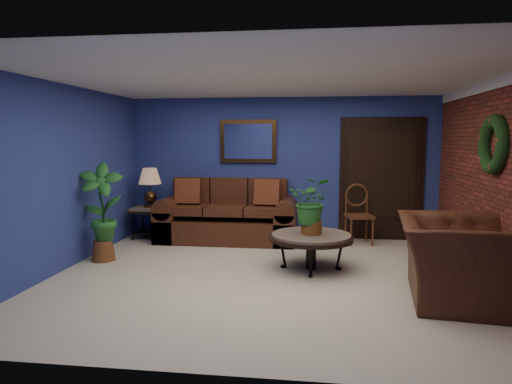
# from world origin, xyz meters

# --- Properties ---
(floor) EXTENTS (5.50, 5.50, 0.00)m
(floor) POSITION_xyz_m (0.00, 0.00, 0.00)
(floor) COLOR beige
(floor) RESTS_ON ground
(wall_back) EXTENTS (5.50, 0.04, 2.50)m
(wall_back) POSITION_xyz_m (0.00, 2.50, 1.25)
(wall_back) COLOR navy
(wall_back) RESTS_ON ground
(wall_left) EXTENTS (0.04, 5.00, 2.50)m
(wall_left) POSITION_xyz_m (-2.75, 0.00, 1.25)
(wall_left) COLOR navy
(wall_left) RESTS_ON ground
(wall_right_brick) EXTENTS (0.04, 5.00, 2.50)m
(wall_right_brick) POSITION_xyz_m (2.75, 0.00, 1.25)
(wall_right_brick) COLOR maroon
(wall_right_brick) RESTS_ON ground
(ceiling) EXTENTS (5.50, 5.00, 0.02)m
(ceiling) POSITION_xyz_m (0.00, 0.00, 2.50)
(ceiling) COLOR white
(ceiling) RESTS_ON wall_back
(crown_molding) EXTENTS (0.03, 5.00, 0.14)m
(crown_molding) POSITION_xyz_m (2.72, 0.00, 2.43)
(crown_molding) COLOR white
(crown_molding) RESTS_ON wall_right_brick
(wall_mirror) EXTENTS (1.02, 0.06, 0.77)m
(wall_mirror) POSITION_xyz_m (-0.60, 2.46, 1.72)
(wall_mirror) COLOR #422B15
(wall_mirror) RESTS_ON wall_back
(closet_door) EXTENTS (1.44, 0.06, 2.18)m
(closet_door) POSITION_xyz_m (1.75, 2.47, 1.05)
(closet_door) COLOR black
(closet_door) RESTS_ON wall_back
(wreath) EXTENTS (0.16, 0.72, 0.72)m
(wreath) POSITION_xyz_m (2.69, 0.05, 1.70)
(wreath) COLOR black
(wreath) RESTS_ON wall_right_brick
(sofa) EXTENTS (2.38, 1.03, 1.07)m
(sofa) POSITION_xyz_m (-0.90, 2.09, 0.35)
(sofa) COLOR #4C2615
(sofa) RESTS_ON ground
(coffee_table) EXTENTS (1.13, 1.13, 0.49)m
(coffee_table) POSITION_xyz_m (0.56, 0.44, 0.43)
(coffee_table) COLOR #58524D
(coffee_table) RESTS_ON ground
(end_table) EXTENTS (0.62, 0.62, 0.56)m
(end_table) POSITION_xyz_m (-2.30, 2.05, 0.43)
(end_table) COLOR #58524D
(end_table) RESTS_ON ground
(table_lamp) EXTENTS (0.40, 0.40, 0.67)m
(table_lamp) POSITION_xyz_m (-2.30, 2.05, 0.99)
(table_lamp) COLOR #422B15
(table_lamp) RESTS_ON end_table
(side_chair) EXTENTS (0.50, 0.50, 1.01)m
(side_chair) POSITION_xyz_m (1.34, 2.12, 0.57)
(side_chair) COLOR #5E2D1A
(side_chair) RESTS_ON ground
(armchair) EXTENTS (1.37, 1.52, 0.90)m
(armchair) POSITION_xyz_m (2.15, -0.58, 0.45)
(armchair) COLOR #4C2615
(armchair) RESTS_ON ground
(coffee_plant) EXTENTS (0.62, 0.55, 0.77)m
(coffee_plant) POSITION_xyz_m (0.56, 0.44, 0.91)
(coffee_plant) COLOR brown
(coffee_plant) RESTS_ON coffee_table
(floor_plant) EXTENTS (0.39, 0.34, 0.78)m
(floor_plant) POSITION_xyz_m (2.35, 0.71, 0.40)
(floor_plant) COLOR brown
(floor_plant) RESTS_ON ground
(tall_plant) EXTENTS (0.71, 0.58, 1.43)m
(tall_plant) POSITION_xyz_m (-2.45, 0.48, 0.77)
(tall_plant) COLOR brown
(tall_plant) RESTS_ON ground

